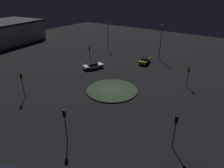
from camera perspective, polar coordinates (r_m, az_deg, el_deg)
ground_plane at (r=36.99m, az=0.00°, el=-1.83°), size 116.96×116.96×0.00m
roundabout_island at (r=36.94m, az=0.00°, el=-1.69°), size 9.25×9.25×0.20m
car_white at (r=47.21m, az=-5.35°, el=5.21°), size 3.68×4.94×1.38m
car_yellow at (r=50.87m, az=9.12°, el=6.58°), size 2.61×4.43×1.52m
traffic_light_northwest at (r=24.07m, az=17.38°, el=-11.09°), size 0.40×0.37×4.35m
traffic_light_northeast at (r=36.43m, az=-23.96°, el=0.85°), size 0.39×0.39×4.42m
traffic_light_southwest at (r=39.95m, az=20.59°, el=2.86°), size 0.39×0.38×3.78m
traffic_light_southeast at (r=50.37m, az=-6.29°, el=9.07°), size 0.40×0.37×4.04m
traffic_light_north at (r=24.46m, az=-13.06°, el=-9.71°), size 0.34×0.38×4.43m
streetlamp_southeast at (r=61.17m, az=-1.17°, el=14.50°), size 0.59×0.59×7.65m
streetlamp_south at (r=53.43m, az=13.59°, el=12.46°), size 0.48×0.48×8.97m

